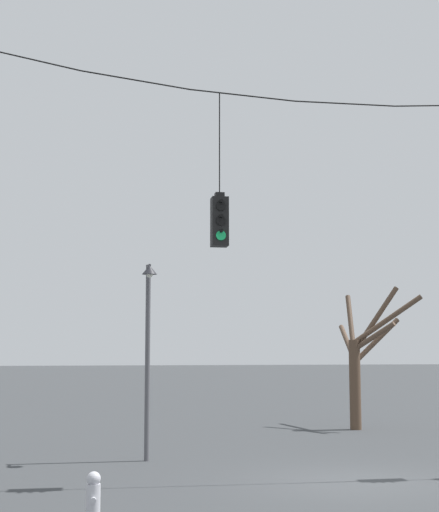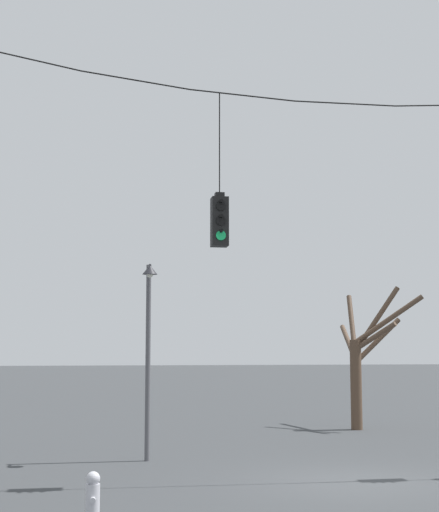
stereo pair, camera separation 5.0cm
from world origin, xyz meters
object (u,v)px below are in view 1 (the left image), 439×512
object	(u,v)px
street_lamp	(148,330)
fire_hydrant	(93,496)
bare_tree	(361,357)
traffic_light_near_right_pole	(220,220)

from	to	relation	value
street_lamp	fire_hydrant	world-z (taller)	street_lamp
street_lamp	bare_tree	world-z (taller)	bare_tree
traffic_light_near_right_pole	bare_tree	distance (m)	11.79
fire_hydrant	street_lamp	bearing A→B (deg)	78.69
bare_tree	fire_hydrant	xyz separation A→B (m)	(-8.75, -12.46, -1.97)
bare_tree	fire_hydrant	distance (m)	15.35
traffic_light_near_right_pole	street_lamp	distance (m)	4.11
street_lamp	bare_tree	distance (m)	9.81
street_lamp	bare_tree	size ratio (longest dim) A/B	0.99
traffic_light_near_right_pole	bare_tree	xyz separation A→B (m)	(6.29, 9.53, -2.93)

